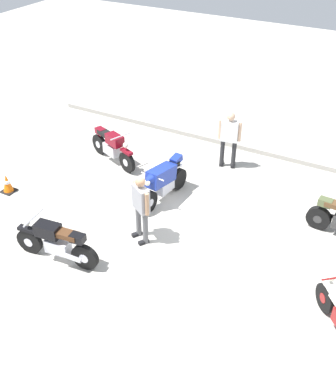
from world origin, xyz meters
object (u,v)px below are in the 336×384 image
(person_in_gray_shirt, at_px, (141,205))
(traffic_cone, at_px, (7,183))
(motorcycle_maroon_cruiser, at_px, (112,147))
(motorcycle_blue_sportbike, at_px, (163,181))
(person_in_white_shirt, at_px, (229,136))
(motorcycle_black_cruiser, at_px, (56,242))

(person_in_gray_shirt, bearing_deg, traffic_cone, -58.97)
(motorcycle_maroon_cruiser, bearing_deg, motorcycle_blue_sportbike, -2.63)
(motorcycle_blue_sportbike, xyz_separation_m, person_in_gray_shirt, (0.35, -1.68, 0.42))
(motorcycle_blue_sportbike, distance_m, person_in_white_shirt, 2.59)
(motorcycle_black_cruiser, relative_size, traffic_cone, 3.94)
(person_in_white_shirt, xyz_separation_m, traffic_cone, (-4.82, -4.12, -0.76))
(motorcycle_black_cruiser, xyz_separation_m, motorcycle_blue_sportbike, (0.93, 3.23, 0.07))
(motorcycle_blue_sportbike, relative_size, person_in_gray_shirt, 1.12)
(motorcycle_maroon_cruiser, relative_size, traffic_cone, 3.76)
(person_in_white_shirt, distance_m, traffic_cone, 6.38)
(person_in_white_shirt, xyz_separation_m, person_in_gray_shirt, (-0.51, -4.09, -0.01))
(person_in_gray_shirt, bearing_deg, motorcycle_blue_sportbike, -137.54)
(motorcycle_black_cruiser, height_order, motorcycle_blue_sportbike, motorcycle_blue_sportbike)
(motorcycle_black_cruiser, distance_m, motorcycle_maroon_cruiser, 4.46)
(person_in_gray_shirt, height_order, traffic_cone, person_in_gray_shirt)
(motorcycle_blue_sportbike, distance_m, traffic_cone, 4.32)
(motorcycle_maroon_cruiser, height_order, person_in_gray_shirt, person_in_gray_shirt)
(person_in_white_shirt, bearing_deg, motorcycle_blue_sportbike, 148.56)
(motorcycle_maroon_cruiser, xyz_separation_m, traffic_cone, (-1.65, -2.73, -0.26))
(motorcycle_black_cruiser, distance_m, person_in_gray_shirt, 2.07)
(motorcycle_maroon_cruiser, bearing_deg, motorcycle_black_cruiser, -51.01)
(motorcycle_blue_sportbike, relative_size, person_in_white_shirt, 1.11)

